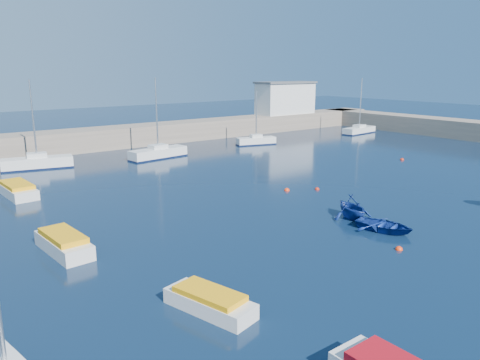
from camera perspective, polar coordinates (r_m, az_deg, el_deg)
ground at (r=28.28m, az=24.52°, el=-8.55°), size 220.00×220.00×0.00m
back_wall at (r=63.10m, az=-15.05°, el=5.06°), size 96.00×4.50×2.60m
right_arm at (r=81.09m, az=19.69°, el=6.51°), size 4.50×32.00×2.60m
harbor_office at (r=79.05m, az=5.54°, el=9.83°), size 10.00×4.00×5.00m
sailboat_5 at (r=52.12m, az=-23.45°, el=1.98°), size 7.04×3.34×8.97m
sailboat_6 at (r=54.22m, az=-9.94°, el=3.29°), size 7.06×2.78×9.03m
sailboat_7 at (r=63.10m, az=1.97°, el=4.83°), size 5.51×2.90×7.10m
sailboat_8 at (r=76.40m, az=14.32°, el=5.93°), size 6.72×2.51×8.55m
motorboat_0 at (r=20.42m, az=-3.72°, el=-14.55°), size 2.43×4.37×0.93m
motorboat_1 at (r=28.04m, az=-20.70°, el=-7.21°), size 1.97×4.76×1.14m
motorboat_2 at (r=41.74m, az=-25.53°, el=-1.05°), size 2.15×5.33×1.08m
dinghy_center at (r=30.94m, az=17.18°, el=-5.32°), size 3.41×4.13×0.74m
dinghy_left at (r=32.78m, az=13.47°, el=-3.20°), size 3.59×3.85×1.65m
buoy_0 at (r=28.26m, az=18.79°, el=-8.05°), size 0.43×0.43×0.43m
buoy_1 at (r=40.18m, az=9.37°, el=-1.16°), size 0.40×0.40×0.40m
buoy_3 at (r=39.50m, az=5.73°, el=-1.30°), size 0.46×0.46×0.46m
buoy_4 at (r=55.54m, az=19.14°, el=2.32°), size 0.45×0.45×0.45m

